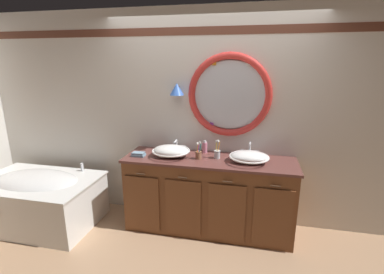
{
  "coord_description": "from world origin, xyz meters",
  "views": [
    {
      "loc": [
        0.52,
        -2.76,
        1.99
      ],
      "look_at": [
        -0.15,
        0.25,
        1.15
      ],
      "focal_mm": 26.19,
      "sensor_mm": 36.0,
      "label": 1
    }
  ],
  "objects_px": {
    "sink_basin_right": "(249,157)",
    "toothbrush_holder_right": "(217,154)",
    "toothbrush_holder_left": "(198,154)",
    "folded_hand_towel": "(138,154)",
    "sink_basin_left": "(171,151)",
    "soap_dispenser": "(205,147)",
    "bathtub": "(39,197)"
  },
  "relations": [
    {
      "from": "toothbrush_holder_left",
      "to": "toothbrush_holder_right",
      "type": "relative_size",
      "value": 0.94
    },
    {
      "from": "bathtub",
      "to": "toothbrush_holder_left",
      "type": "xyz_separation_m",
      "value": [
        1.97,
        0.3,
        0.61
      ]
    },
    {
      "from": "bathtub",
      "to": "toothbrush_holder_left",
      "type": "relative_size",
      "value": 6.84
    },
    {
      "from": "toothbrush_holder_left",
      "to": "bathtub",
      "type": "bearing_deg",
      "value": -171.35
    },
    {
      "from": "toothbrush_holder_right",
      "to": "soap_dispenser",
      "type": "xyz_separation_m",
      "value": [
        -0.17,
        0.17,
        0.01
      ]
    },
    {
      "from": "toothbrush_holder_left",
      "to": "soap_dispenser",
      "type": "distance_m",
      "value": 0.24
    },
    {
      "from": "bathtub",
      "to": "soap_dispenser",
      "type": "height_order",
      "value": "soap_dispenser"
    },
    {
      "from": "sink_basin_right",
      "to": "folded_hand_towel",
      "type": "relative_size",
      "value": 2.85
    },
    {
      "from": "sink_basin_left",
      "to": "sink_basin_right",
      "type": "height_order",
      "value": "sink_basin_left"
    },
    {
      "from": "bathtub",
      "to": "folded_hand_towel",
      "type": "distance_m",
      "value": 1.41
    },
    {
      "from": "bathtub",
      "to": "toothbrush_holder_right",
      "type": "xyz_separation_m",
      "value": [
        2.18,
        0.37,
        0.61
      ]
    },
    {
      "from": "bathtub",
      "to": "folded_hand_towel",
      "type": "xyz_separation_m",
      "value": [
        1.26,
        0.24,
        0.57
      ]
    },
    {
      "from": "soap_dispenser",
      "to": "folded_hand_towel",
      "type": "bearing_deg",
      "value": -158.15
    },
    {
      "from": "toothbrush_holder_right",
      "to": "bathtub",
      "type": "bearing_deg",
      "value": -170.44
    },
    {
      "from": "sink_basin_right",
      "to": "toothbrush_holder_right",
      "type": "height_order",
      "value": "toothbrush_holder_right"
    },
    {
      "from": "toothbrush_holder_left",
      "to": "soap_dispenser",
      "type": "bearing_deg",
      "value": 82.35
    },
    {
      "from": "folded_hand_towel",
      "to": "sink_basin_right",
      "type": "bearing_deg",
      "value": 3.19
    },
    {
      "from": "bathtub",
      "to": "toothbrush_holder_right",
      "type": "height_order",
      "value": "toothbrush_holder_right"
    },
    {
      "from": "toothbrush_holder_left",
      "to": "soap_dispenser",
      "type": "height_order",
      "value": "toothbrush_holder_left"
    },
    {
      "from": "toothbrush_holder_left",
      "to": "folded_hand_towel",
      "type": "distance_m",
      "value": 0.71
    },
    {
      "from": "toothbrush_holder_left",
      "to": "toothbrush_holder_right",
      "type": "xyz_separation_m",
      "value": [
        0.21,
        0.07,
        0.0
      ]
    },
    {
      "from": "sink_basin_right",
      "to": "soap_dispenser",
      "type": "xyz_separation_m",
      "value": [
        -0.54,
        0.23,
        0.01
      ]
    },
    {
      "from": "toothbrush_holder_right",
      "to": "folded_hand_towel",
      "type": "bearing_deg",
      "value": -172.16
    },
    {
      "from": "toothbrush_holder_left",
      "to": "folded_hand_towel",
      "type": "xyz_separation_m",
      "value": [
        -0.71,
        -0.06,
        -0.03
      ]
    },
    {
      "from": "sink_basin_right",
      "to": "soap_dispenser",
      "type": "relative_size",
      "value": 2.76
    },
    {
      "from": "toothbrush_holder_left",
      "to": "sink_basin_right",
      "type": "bearing_deg",
      "value": 1.18
    },
    {
      "from": "toothbrush_holder_left",
      "to": "folded_hand_towel",
      "type": "height_order",
      "value": "toothbrush_holder_left"
    },
    {
      "from": "folded_hand_towel",
      "to": "sink_basin_left",
      "type": "bearing_deg",
      "value": 10.59
    },
    {
      "from": "toothbrush_holder_left",
      "to": "soap_dispenser",
      "type": "relative_size",
      "value": 1.32
    },
    {
      "from": "bathtub",
      "to": "folded_hand_towel",
      "type": "bearing_deg",
      "value": 10.8
    },
    {
      "from": "sink_basin_right",
      "to": "toothbrush_holder_right",
      "type": "bearing_deg",
      "value": 171.34
    },
    {
      "from": "bathtub",
      "to": "toothbrush_holder_left",
      "type": "bearing_deg",
      "value": 8.65
    }
  ]
}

